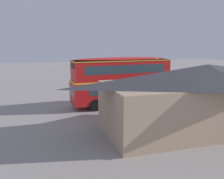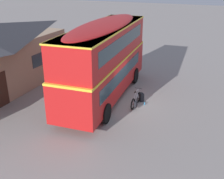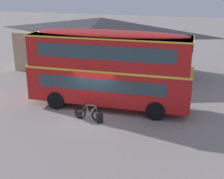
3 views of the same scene
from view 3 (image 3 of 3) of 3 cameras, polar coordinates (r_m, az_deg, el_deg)
The scene contains 6 objects.
ground_plane at distance 18.01m, azimuth -3.59°, elevation -4.78°, with size 120.00×120.00×0.00m, color gray.
double_decker_bus at distance 18.27m, azimuth -0.55°, elevation 4.42°, with size 10.04×3.00×4.79m.
touring_bicycle at distance 17.23m, azimuth -4.68°, elevation -4.61°, with size 1.73×0.46×0.98m.
backpack_on_ground at distance 16.88m, azimuth -2.36°, elevation -5.33°, with size 0.39×0.39×0.59m.
water_bottle_blue_sports at distance 16.83m, azimuth -4.16°, elevation -6.22°, with size 0.07×0.07×0.21m.
pub_building at distance 26.86m, azimuth -2.01°, elevation 8.62°, with size 15.05×6.53×4.65m.
Camera 3 is at (6.20, -15.24, 7.33)m, focal length 48.28 mm.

